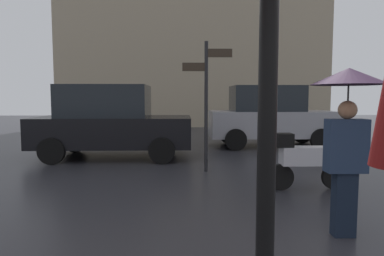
% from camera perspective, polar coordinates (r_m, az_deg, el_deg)
% --- Properties ---
extents(pedestrian_with_umbrella, '(0.85, 0.85, 1.97)m').
position_cam_1_polar(pedestrian_with_umbrella, '(4.31, 24.50, 2.49)').
color(pedestrian_with_umbrella, black).
rests_on(pedestrian_with_umbrella, ground).
extents(parked_scooter, '(1.43, 0.32, 1.23)m').
position_cam_1_polar(parked_scooter, '(6.38, 18.42, -4.90)').
color(parked_scooter, black).
rests_on(parked_scooter, ground).
extents(parked_car_left, '(4.16, 2.08, 1.97)m').
position_cam_1_polar(parked_car_left, '(9.56, -13.31, 1.08)').
color(parked_car_left, black).
rests_on(parked_car_left, ground).
extents(parked_car_right, '(4.13, 1.88, 2.03)m').
position_cam_1_polar(parked_car_right, '(11.73, 12.87, 1.93)').
color(parked_car_right, gray).
rests_on(parked_car_right, ground).
extents(street_signpost, '(1.08, 0.08, 2.85)m').
position_cam_1_polar(street_signpost, '(7.50, 2.42, 5.83)').
color(street_signpost, black).
rests_on(street_signpost, ground).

